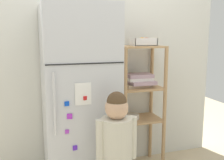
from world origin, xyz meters
TOP-DOWN VIEW (x-y plane):
  - kitchen_wall_back at (0.00, 0.38)m, footprint 2.57×0.03m
  - refrigerator at (-0.29, 0.02)m, footprint 0.60×0.69m
  - child_standing at (-0.11, -0.48)m, footprint 0.31×0.23m
  - pantry_shelf_unit at (0.35, 0.18)m, footprint 0.45×0.33m
  - fruit_bin at (0.40, 0.19)m, footprint 0.23×0.15m

SIDE VIEW (x-z plane):
  - child_standing at x=-0.11m, z-range 0.10..1.07m
  - pantry_shelf_unit at x=0.35m, z-range 0.16..1.41m
  - refrigerator at x=-0.29m, z-range 0.00..1.60m
  - kitchen_wall_back at x=0.00m, z-range 0.00..2.10m
  - fruit_bin at x=0.40m, z-range 1.25..1.33m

